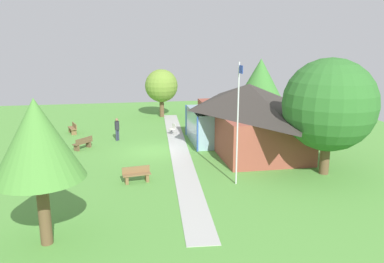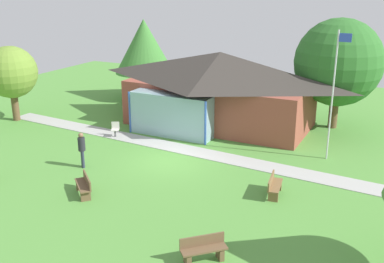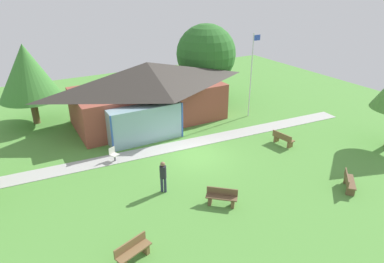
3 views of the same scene
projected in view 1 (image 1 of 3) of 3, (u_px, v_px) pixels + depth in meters
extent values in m
plane|color=#54933D|center=(156.00, 151.00, 25.97)|extent=(44.00, 44.00, 0.00)
cube|color=brown|center=(248.00, 127.00, 27.05)|extent=(10.82, 5.26, 2.72)
pyramid|color=#38332D|center=(249.00, 96.00, 26.53)|extent=(11.82, 6.26, 1.77)
cube|color=#8CB2BF|center=(199.00, 126.00, 28.09)|extent=(4.87, 1.20, 2.45)
cylinder|color=#3359B2|center=(186.00, 120.00, 30.32)|extent=(0.12, 0.12, 2.45)
cylinder|color=#3359B2|center=(197.00, 134.00, 25.66)|extent=(0.12, 0.12, 2.45)
cube|color=#ADADA8|center=(179.00, 150.00, 26.24)|extent=(25.60, 3.07, 0.03)
cylinder|color=silver|center=(238.00, 125.00, 19.28)|extent=(0.08, 0.08, 6.39)
cube|color=blue|center=(241.00, 69.00, 18.33)|extent=(0.60, 0.02, 0.40)
cube|color=brown|center=(137.00, 174.00, 20.12)|extent=(0.66, 1.55, 0.06)
cube|color=brown|center=(147.00, 178.00, 20.36)|extent=(0.42, 0.22, 0.39)
cube|color=brown|center=(127.00, 180.00, 20.01)|extent=(0.42, 0.22, 0.39)
cube|color=brown|center=(136.00, 170.00, 20.25)|extent=(0.29, 1.49, 0.36)
cube|color=brown|center=(29.00, 176.00, 19.81)|extent=(1.38, 1.36, 0.06)
cube|color=brown|center=(35.00, 183.00, 19.56)|extent=(0.39, 0.40, 0.39)
cube|color=brown|center=(23.00, 179.00, 20.18)|extent=(0.39, 0.40, 0.39)
cube|color=brown|center=(32.00, 172.00, 19.91)|extent=(1.12, 1.09, 0.36)
cube|color=brown|center=(82.00, 143.00, 26.42)|extent=(1.42, 1.32, 0.06)
cube|color=brown|center=(77.00, 148.00, 26.02)|extent=(0.38, 0.41, 0.39)
cube|color=brown|center=(88.00, 145.00, 26.94)|extent=(0.38, 0.41, 0.39)
cube|color=brown|center=(84.00, 140.00, 26.28)|extent=(1.17, 1.03, 0.36)
cube|color=brown|center=(72.00, 128.00, 30.91)|extent=(1.56, 0.90, 0.06)
cube|color=brown|center=(74.00, 133.00, 30.50)|extent=(0.28, 0.43, 0.39)
cube|color=brown|center=(71.00, 130.00, 31.43)|extent=(0.28, 0.43, 0.39)
cube|color=brown|center=(74.00, 125.00, 30.95)|extent=(1.44, 0.54, 0.36)
cube|color=beige|center=(172.00, 129.00, 30.58)|extent=(0.59, 0.59, 0.04)
cube|color=beige|center=(174.00, 126.00, 30.64)|extent=(0.41, 0.23, 0.40)
cylinder|color=#4C4C51|center=(172.00, 132.00, 30.63)|extent=(0.10, 0.10, 0.42)
cylinder|color=#4C4C51|center=(172.00, 134.00, 30.68)|extent=(0.36, 0.36, 0.02)
cylinder|color=#2D3347|center=(118.00, 135.00, 28.77)|extent=(0.14, 0.14, 0.85)
cylinder|color=#2D3347|center=(117.00, 135.00, 28.63)|extent=(0.14, 0.14, 0.85)
cylinder|color=#26262D|center=(117.00, 126.00, 28.53)|extent=(0.34, 0.34, 0.65)
sphere|color=#846047|center=(117.00, 120.00, 28.42)|extent=(0.24, 0.24, 0.24)
cylinder|color=brown|center=(162.00, 107.00, 37.78)|extent=(0.44, 0.44, 1.91)
sphere|color=olive|center=(161.00, 86.00, 37.27)|extent=(3.24, 3.24, 3.24)
cylinder|color=brown|center=(44.00, 211.00, 13.81)|extent=(0.44, 0.44, 2.59)
cone|color=#4C8C38|center=(37.00, 139.00, 13.17)|extent=(3.23, 3.23, 2.91)
cylinder|color=brown|center=(325.00, 156.00, 21.36)|extent=(0.54, 0.54, 2.06)
sphere|color=#2D6B28|center=(329.00, 105.00, 20.67)|extent=(5.14, 5.14, 5.14)
cylinder|color=brown|center=(259.00, 112.00, 35.09)|extent=(0.50, 0.50, 1.95)
cone|color=#3D7F33|center=(261.00, 80.00, 34.41)|extent=(4.38, 4.38, 3.94)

